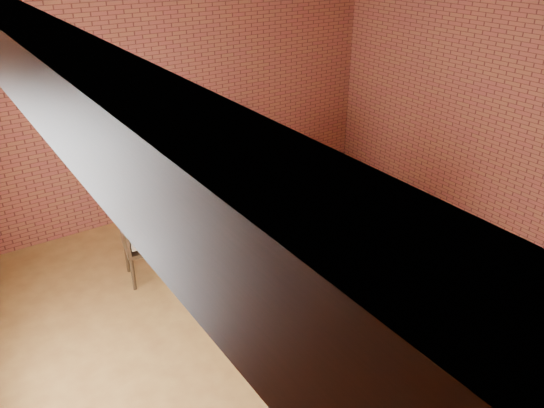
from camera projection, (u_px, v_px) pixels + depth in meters
floor at (329, 334)px, 5.42m from camera, size 7.00×7.00×0.00m
wall_back at (170, 93)px, 7.20m from camera, size 7.00×0.00×7.00m
dining_table at (224, 221)px, 6.43m from camera, size 1.27×1.27×0.75m
chair_a at (266, 189)px, 7.29m from camera, size 0.58×0.58×0.94m
diner_a at (263, 181)px, 7.15m from camera, size 0.82×0.77×1.33m
chair_b at (191, 186)px, 7.41m from camera, size 0.43×0.43×0.89m
diner_b at (192, 179)px, 7.29m from camera, size 0.55×0.65×1.25m
chair_c at (136, 240)px, 6.06m from camera, size 0.53×0.53×0.97m
diner_c at (142, 226)px, 6.01m from camera, size 0.78×0.67×1.39m
chair_d at (222, 275)px, 5.45m from camera, size 0.62×0.62×0.97m
diner_d at (222, 256)px, 5.45m from camera, size 0.83×0.88×1.39m
chair_e at (315, 241)px, 6.05m from camera, size 0.63×0.63×0.97m
diner_e at (307, 226)px, 6.00m from camera, size 0.85×0.89×1.39m
plate_a at (244, 190)px, 6.68m from camera, size 0.26×0.26×0.01m
plate_b at (202, 194)px, 6.58m from camera, size 0.26×0.26×0.01m
plate_c at (182, 211)px, 6.18m from camera, size 0.26×0.26×0.01m
plate_d at (256, 209)px, 6.22m from camera, size 0.26×0.26×0.01m
glass_a at (234, 192)px, 6.48m from camera, size 0.07×0.07×0.14m
glass_b at (225, 191)px, 6.51m from camera, size 0.07×0.07×0.14m
glass_c at (196, 198)px, 6.35m from camera, size 0.07×0.07×0.14m
glass_d at (208, 200)px, 6.29m from camera, size 0.07×0.07×0.14m
glass_e at (202, 209)px, 6.10m from camera, size 0.07×0.07×0.14m
glass_f at (228, 216)px, 5.95m from camera, size 0.07×0.07×0.14m
smartphone at (266, 210)px, 6.21m from camera, size 0.08×0.15×0.01m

